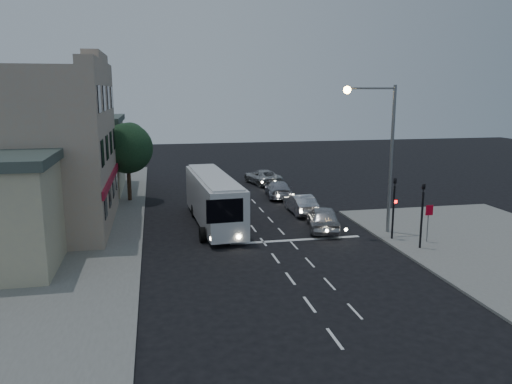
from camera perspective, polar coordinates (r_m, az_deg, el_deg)
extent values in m
plane|color=black|center=(27.75, 1.74, -6.93)|extent=(120.00, 120.00, 0.00)
cube|color=slate|center=(35.41, -22.46, -3.64)|extent=(12.00, 50.00, 0.12)
cube|color=silver|center=(18.91, 8.99, -16.22)|extent=(0.12, 1.60, 0.01)
cube|color=silver|center=(21.46, 6.13, -12.65)|extent=(0.12, 1.60, 0.01)
cube|color=silver|center=(24.11, 3.95, -9.83)|extent=(0.12, 1.60, 0.01)
cube|color=silver|center=(26.83, 2.23, -7.57)|extent=(0.12, 1.60, 0.01)
cube|color=silver|center=(29.61, 0.84, -5.73)|extent=(0.12, 1.60, 0.01)
cube|color=silver|center=(32.43, -0.29, -4.19)|extent=(0.12, 1.60, 0.01)
cube|color=silver|center=(35.28, -1.25, -2.91)|extent=(0.12, 1.60, 0.01)
cube|color=silver|center=(38.15, -2.06, -1.81)|extent=(0.12, 1.60, 0.01)
cube|color=silver|center=(41.04, -2.75, -0.87)|extent=(0.12, 1.60, 0.01)
cube|color=silver|center=(43.94, -3.35, -0.06)|extent=(0.12, 1.60, 0.01)
cube|color=silver|center=(21.12, 11.23, -13.22)|extent=(0.10, 1.50, 0.01)
cube|color=silver|center=(23.68, 8.40, -10.33)|extent=(0.10, 1.50, 0.01)
cube|color=silver|center=(26.34, 6.17, -8.00)|extent=(0.10, 1.50, 0.01)
cube|color=silver|center=(29.06, 4.37, -6.09)|extent=(0.10, 1.50, 0.01)
cube|color=silver|center=(31.83, 2.89, -4.51)|extent=(0.10, 1.50, 0.01)
cube|color=silver|center=(34.64, 1.66, -3.18)|extent=(0.10, 1.50, 0.01)
cube|color=silver|center=(37.48, 0.61, -2.05)|extent=(0.10, 1.50, 0.01)
cube|color=silver|center=(40.35, -0.28, -1.07)|extent=(0.10, 1.50, 0.01)
cube|color=silver|center=(43.23, -1.06, -0.23)|extent=(0.10, 1.50, 0.01)
cube|color=silver|center=(46.12, -1.74, 0.51)|extent=(0.10, 1.50, 0.01)
cube|color=silver|center=(30.09, 4.58, -5.48)|extent=(8.00, 0.35, 0.01)
cube|color=silver|center=(33.10, -4.88, -0.77)|extent=(2.88, 10.98, 2.90)
cube|color=silver|center=(32.82, -4.92, 1.78)|extent=(2.50, 10.60, 0.16)
cube|color=black|center=(27.79, -3.58, -2.16)|extent=(2.09, 0.23, 1.36)
cube|color=black|center=(33.57, -3.05, 0.45)|extent=(0.55, 9.05, 0.82)
cube|color=black|center=(33.32, -6.94, 0.30)|extent=(0.55, 9.05, 0.82)
cube|color=red|center=(34.21, -3.13, -1.05)|extent=(0.31, 4.98, 1.27)
cube|color=red|center=(33.96, -6.97, -1.21)|extent=(0.31, 4.98, 1.27)
cylinder|color=black|center=(29.64, -6.15, -4.87)|extent=(0.37, 0.92, 0.91)
cylinder|color=black|center=(29.92, -1.81, -4.65)|extent=(0.37, 0.92, 0.91)
cylinder|color=black|center=(35.49, -7.09, -2.16)|extent=(0.37, 0.92, 0.91)
cylinder|color=black|center=(35.72, -3.47, -2.00)|extent=(0.37, 0.92, 0.91)
cylinder|color=black|center=(36.98, -7.28, -1.61)|extent=(0.37, 0.92, 0.91)
cylinder|color=black|center=(37.21, -3.80, -1.46)|extent=(0.37, 0.92, 0.91)
cylinder|color=#FFF2CC|center=(28.03, -5.09, -5.32)|extent=(0.24, 0.06, 0.24)
cylinder|color=#FFF2CC|center=(28.24, -1.97, -5.16)|extent=(0.24, 0.06, 0.24)
imported|color=#A2A2A6|center=(32.21, 7.68, -2.97)|extent=(2.85, 4.91, 1.57)
imported|color=#AEAEB4|center=(36.50, 5.12, -1.33)|extent=(1.52, 4.28, 1.41)
imported|color=#9FA0AA|center=(41.88, 2.55, 0.33)|extent=(2.44, 4.92, 1.37)
imported|color=#A9A9A9|center=(47.83, 0.76, 1.75)|extent=(3.27, 5.38, 1.39)
cylinder|color=black|center=(30.58, 15.41, -2.26)|extent=(0.12, 0.12, 3.20)
imported|color=black|center=(30.18, 15.62, 1.53)|extent=(0.15, 0.18, 0.90)
cube|color=black|center=(30.27, 15.63, -1.05)|extent=(0.25, 0.12, 0.30)
cube|color=#FF0C0C|center=(30.21, 15.69, -1.08)|extent=(0.16, 0.02, 0.18)
cylinder|color=black|center=(29.21, 18.40, -3.07)|extent=(0.12, 0.12, 3.20)
imported|color=black|center=(28.78, 18.66, 0.89)|extent=(0.18, 0.15, 0.90)
cylinder|color=slate|center=(30.68, 19.03, -3.59)|extent=(0.06, 0.06, 2.00)
cube|color=#BA0018|center=(30.42, 19.21, -1.98)|extent=(0.45, 0.03, 0.60)
cylinder|color=slate|center=(31.46, 15.20, 3.51)|extent=(0.20, 0.20, 9.00)
cylinder|color=slate|center=(30.55, 13.06, 11.48)|extent=(3.00, 0.12, 0.12)
sphere|color=#FFBF59|center=(29.96, 10.38, 11.40)|extent=(0.44, 0.44, 0.44)
cube|color=tan|center=(34.74, -24.72, 4.41)|extent=(10.00, 12.00, 10.00)
cube|color=tan|center=(33.84, -17.84, 13.66)|extent=(1.00, 12.00, 0.50)
cube|color=tan|center=(33.87, -17.89, 14.50)|extent=(1.00, 6.00, 0.50)
cube|color=maroon|center=(34.22, -16.19, 1.52)|extent=(0.15, 12.00, 0.50)
cube|color=black|center=(29.97, -16.81, -1.43)|extent=(0.06, 1.30, 1.50)
cube|color=black|center=(32.89, -16.36, -0.29)|extent=(0.06, 1.30, 1.50)
cube|color=black|center=(35.83, -15.98, 0.66)|extent=(0.06, 1.30, 1.50)
cube|color=black|center=(38.78, -15.66, 1.47)|extent=(0.06, 1.30, 1.50)
cube|color=black|center=(29.47, -17.14, 4.26)|extent=(0.06, 1.30, 1.50)
cube|color=black|center=(32.44, -16.66, 4.90)|extent=(0.06, 1.30, 1.50)
cube|color=black|center=(35.42, -16.25, 5.44)|extent=(0.06, 1.30, 1.50)
cube|color=black|center=(38.39, -15.90, 5.89)|extent=(0.06, 1.30, 1.50)
cube|color=black|center=(29.28, -17.49, 10.09)|extent=(0.06, 1.30, 1.50)
cube|color=black|center=(32.26, -16.96, 10.20)|extent=(0.06, 1.30, 1.50)
cube|color=black|center=(35.25, -16.52, 10.29)|extent=(0.06, 1.30, 1.50)
cube|color=black|center=(38.24, -16.15, 10.36)|extent=(0.06, 1.30, 1.50)
cube|color=#ABA48A|center=(46.57, -20.66, 3.76)|extent=(9.00, 9.00, 6.00)
cube|color=#3B4843|center=(46.29, -20.94, 7.75)|extent=(9.40, 9.40, 0.50)
cylinder|color=black|center=(41.32, -14.30, 1.01)|extent=(0.32, 0.32, 2.80)
sphere|color=black|center=(40.93, -14.49, 4.87)|extent=(4.00, 4.00, 4.00)
sphere|color=#26512C|center=(41.44, -14.22, 5.93)|extent=(2.60, 2.60, 2.60)
sphere|color=black|center=(40.31, -14.98, 5.32)|extent=(2.40, 2.40, 2.40)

